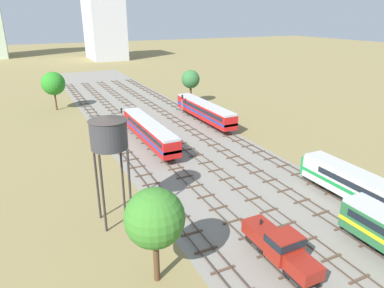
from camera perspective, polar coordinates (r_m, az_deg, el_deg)
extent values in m
plane|color=olive|center=(59.57, -2.10, 0.14)|extent=(480.00, 480.00, 0.00)
cube|color=gray|center=(59.57, -2.10, 0.15)|extent=(23.30, 176.00, 0.01)
cube|color=#47382D|center=(57.27, -12.02, -0.94)|extent=(0.07, 126.00, 0.15)
cube|color=#47382D|center=(57.59, -10.64, -0.72)|extent=(0.07, 126.00, 0.15)
cube|color=brown|center=(31.93, 5.06, -19.94)|extent=(2.40, 0.22, 0.14)
cube|color=brown|center=(33.93, 2.33, -17.04)|extent=(2.40, 0.22, 0.14)
cube|color=brown|center=(36.08, -0.01, -14.44)|extent=(2.40, 0.22, 0.14)
cube|color=brown|center=(38.34, -2.04, -12.13)|extent=(2.40, 0.22, 0.14)
cube|color=brown|center=(40.69, -3.80, -10.06)|extent=(2.40, 0.22, 0.14)
cube|color=brown|center=(43.13, -5.36, -8.22)|extent=(2.40, 0.22, 0.14)
cube|color=brown|center=(45.63, -6.73, -6.57)|extent=(2.40, 0.22, 0.14)
cube|color=brown|center=(48.19, -7.95, -5.09)|extent=(2.40, 0.22, 0.14)
cube|color=brown|center=(50.79, -9.04, -3.76)|extent=(2.40, 0.22, 0.14)
cube|color=brown|center=(53.44, -10.02, -2.56)|extent=(2.40, 0.22, 0.14)
cube|color=brown|center=(56.13, -10.91, -1.47)|extent=(2.40, 0.22, 0.14)
cube|color=brown|center=(58.84, -11.71, -0.48)|extent=(2.40, 0.22, 0.14)
cube|color=brown|center=(61.58, -12.44, 0.42)|extent=(2.40, 0.22, 0.14)
cube|color=brown|center=(64.34, -13.11, 1.24)|extent=(2.40, 0.22, 0.14)
cube|color=brown|center=(67.13, -13.73, 2.00)|extent=(2.40, 0.22, 0.14)
cube|color=brown|center=(69.93, -14.30, 2.69)|extent=(2.40, 0.22, 0.14)
cube|color=brown|center=(72.75, -14.82, 3.33)|extent=(2.40, 0.22, 0.14)
cube|color=brown|center=(75.58, -15.30, 3.93)|extent=(2.40, 0.22, 0.14)
cube|color=brown|center=(78.43, -15.75, 4.48)|extent=(2.40, 0.22, 0.14)
cube|color=brown|center=(81.28, -16.17, 4.99)|extent=(2.40, 0.22, 0.14)
cube|color=brown|center=(84.15, -16.56, 5.46)|extent=(2.40, 0.22, 0.14)
cube|color=brown|center=(87.02, -16.93, 5.91)|extent=(2.40, 0.22, 0.14)
cube|color=brown|center=(89.90, -17.27, 6.32)|extent=(2.40, 0.22, 0.14)
cube|color=brown|center=(92.79, -17.60, 6.71)|extent=(2.40, 0.22, 0.14)
cube|color=brown|center=(95.69, -17.90, 7.08)|extent=(2.40, 0.22, 0.14)
cube|color=brown|center=(98.60, -18.18, 7.42)|extent=(2.40, 0.22, 0.14)
cube|color=brown|center=(101.50, -18.45, 7.74)|extent=(2.40, 0.22, 0.14)
cube|color=brown|center=(104.42, -18.71, 8.05)|extent=(2.40, 0.22, 0.14)
cube|color=brown|center=(107.34, -18.95, 8.34)|extent=(2.40, 0.22, 0.14)
cube|color=brown|center=(110.26, -19.18, 8.61)|extent=(2.40, 0.22, 0.14)
cube|color=brown|center=(113.19, -19.40, 8.87)|extent=(2.40, 0.22, 0.14)
cube|color=brown|center=(116.12, -19.61, 9.12)|extent=(2.40, 0.22, 0.14)
cube|color=#47382D|center=(58.50, -7.46, -0.19)|extent=(0.07, 126.00, 0.15)
cube|color=#47382D|center=(58.94, -6.15, 0.03)|extent=(0.07, 126.00, 0.15)
cube|color=brown|center=(32.48, 15.78, -19.95)|extent=(2.40, 0.22, 0.14)
cube|color=brown|center=(34.19, 12.34, -17.25)|extent=(2.40, 0.22, 0.14)
cube|color=brown|center=(36.07, 9.32, -14.77)|extent=(2.40, 0.22, 0.14)
cube|color=brown|center=(38.09, 6.67, -12.51)|extent=(2.40, 0.22, 0.14)
cube|color=brown|center=(40.24, 4.34, -10.46)|extent=(2.40, 0.22, 0.14)
cube|color=brown|center=(42.49, 2.28, -8.61)|extent=(2.40, 0.22, 0.14)
cube|color=brown|center=(44.82, 0.44, -6.94)|extent=(2.40, 0.22, 0.14)
cube|color=brown|center=(47.24, -1.20, -5.43)|extent=(2.40, 0.22, 0.14)
cube|color=brown|center=(49.71, -2.67, -4.07)|extent=(2.40, 0.22, 0.14)
cube|color=brown|center=(52.24, -4.00, -2.83)|extent=(2.40, 0.22, 0.14)
cube|color=brown|center=(54.82, -5.20, -1.71)|extent=(2.40, 0.22, 0.14)
cube|color=brown|center=(57.44, -6.29, -0.69)|extent=(2.40, 0.22, 0.14)
cube|color=brown|center=(60.10, -7.28, 0.24)|extent=(2.40, 0.22, 0.14)
cube|color=brown|center=(62.78, -8.19, 1.09)|extent=(2.40, 0.22, 0.14)
cube|color=brown|center=(65.49, -9.03, 1.88)|extent=(2.40, 0.22, 0.14)
cube|color=brown|center=(68.23, -9.79, 2.59)|extent=(2.40, 0.22, 0.14)
cube|color=brown|center=(70.99, -10.50, 3.26)|extent=(2.40, 0.22, 0.14)
cube|color=brown|center=(73.77, -11.16, 3.87)|extent=(2.40, 0.22, 0.14)
cube|color=brown|center=(76.56, -11.77, 4.44)|extent=(2.40, 0.22, 0.14)
cube|color=brown|center=(79.37, -12.34, 4.96)|extent=(2.40, 0.22, 0.14)
cube|color=brown|center=(82.19, -12.87, 5.45)|extent=(2.40, 0.22, 0.14)
cube|color=brown|center=(85.03, -13.37, 5.91)|extent=(2.40, 0.22, 0.14)
cube|color=brown|center=(87.88, -13.83, 6.34)|extent=(2.40, 0.22, 0.14)
cube|color=brown|center=(90.73, -14.27, 6.74)|extent=(2.40, 0.22, 0.14)
cube|color=brown|center=(93.60, -14.68, 7.11)|extent=(2.40, 0.22, 0.14)
cube|color=brown|center=(96.47, -15.06, 7.47)|extent=(2.40, 0.22, 0.14)
cube|color=brown|center=(99.35, -15.43, 7.80)|extent=(2.40, 0.22, 0.14)
cube|color=brown|center=(102.24, -15.77, 8.11)|extent=(2.40, 0.22, 0.14)
cube|color=brown|center=(105.13, -16.10, 8.41)|extent=(2.40, 0.22, 0.14)
cube|color=brown|center=(108.03, -16.41, 8.69)|extent=(2.40, 0.22, 0.14)
cube|color=brown|center=(110.93, -16.70, 8.95)|extent=(2.40, 0.22, 0.14)
cube|color=brown|center=(113.84, -16.98, 9.20)|extent=(2.40, 0.22, 0.14)
cube|color=brown|center=(116.76, -17.24, 9.44)|extent=(2.40, 0.22, 0.14)
cube|color=#47382D|center=(60.09, -3.12, 0.53)|extent=(0.07, 126.00, 0.15)
cube|color=#47382D|center=(60.63, -1.87, 0.74)|extent=(0.07, 126.00, 0.15)
cube|color=brown|center=(33.98, 25.81, -19.39)|extent=(2.40, 0.22, 0.14)
cube|color=brown|center=(35.36, 21.93, -16.99)|extent=(2.40, 0.22, 0.14)
cube|color=brown|center=(36.94, 18.44, -14.73)|extent=(2.40, 0.22, 0.14)
cube|color=brown|center=(38.69, 15.32, -12.61)|extent=(2.40, 0.22, 0.14)
cube|color=brown|center=(40.58, 12.53, -10.65)|extent=(2.40, 0.22, 0.14)
cube|color=brown|center=(42.60, 10.02, -8.85)|extent=(2.40, 0.22, 0.14)
cube|color=brown|center=(44.73, 7.77, -7.21)|extent=(2.40, 0.22, 0.14)
cube|color=brown|center=(46.96, 5.74, -5.70)|extent=(2.40, 0.22, 0.14)
cube|color=brown|center=(49.26, 3.90, -4.33)|extent=(2.40, 0.22, 0.14)
cube|color=brown|center=(51.64, 2.24, -3.08)|extent=(2.40, 0.22, 0.14)
cube|color=brown|center=(54.08, 0.73, -1.94)|extent=(2.40, 0.22, 0.14)
cube|color=brown|center=(56.58, -0.64, -0.90)|extent=(2.40, 0.22, 0.14)
cube|color=brown|center=(59.12, -1.90, 0.06)|extent=(2.40, 0.22, 0.14)
cube|color=brown|center=(61.70, -3.06, 0.93)|extent=(2.40, 0.22, 0.14)
cube|color=brown|center=(64.32, -4.12, 1.74)|extent=(2.40, 0.22, 0.14)
cube|color=brown|center=(66.97, -5.09, 2.48)|extent=(2.40, 0.22, 0.14)
cube|color=brown|center=(69.65, -6.00, 3.16)|extent=(2.40, 0.22, 0.14)
cube|color=brown|center=(72.36, -6.84, 3.79)|extent=(2.40, 0.22, 0.14)
cube|color=brown|center=(75.08, -7.61, 4.38)|extent=(2.40, 0.22, 0.14)
cube|color=brown|center=(77.83, -8.34, 4.92)|extent=(2.40, 0.22, 0.14)
cube|color=brown|center=(80.60, -9.02, 5.42)|extent=(2.40, 0.22, 0.14)
cube|color=brown|center=(83.38, -9.65, 5.89)|extent=(2.40, 0.22, 0.14)
cube|color=brown|center=(86.17, -10.24, 6.33)|extent=(2.40, 0.22, 0.14)
cube|color=brown|center=(88.98, -10.80, 6.75)|extent=(2.40, 0.22, 0.14)
cube|color=brown|center=(91.80, -11.32, 7.13)|extent=(2.40, 0.22, 0.14)
cube|color=brown|center=(94.64, -11.81, 7.49)|extent=(2.40, 0.22, 0.14)
cube|color=brown|center=(97.48, -12.28, 7.83)|extent=(2.40, 0.22, 0.14)
cube|color=brown|center=(100.33, -12.71, 8.15)|extent=(2.40, 0.22, 0.14)
cube|color=brown|center=(103.19, -13.13, 8.46)|extent=(2.40, 0.22, 0.14)
cube|color=brown|center=(106.06, -13.52, 8.74)|extent=(2.40, 0.22, 0.14)
cube|color=brown|center=(108.93, -13.90, 9.01)|extent=(2.40, 0.22, 0.14)
cube|color=brown|center=(111.81, -14.25, 9.27)|extent=(2.40, 0.22, 0.14)
cube|color=brown|center=(114.70, -14.59, 9.51)|extent=(2.40, 0.22, 0.14)
cube|color=brown|center=(117.59, -14.91, 9.74)|extent=(2.40, 0.22, 0.14)
cube|color=#47382D|center=(62.02, 0.98, 1.21)|extent=(0.07, 126.00, 0.15)
cube|color=#47382D|center=(62.65, 2.15, 1.40)|extent=(0.07, 126.00, 0.15)
cube|color=brown|center=(38.64, 26.93, -14.36)|extent=(2.40, 0.22, 0.14)
cube|color=brown|center=(40.09, 23.53, -12.45)|extent=(2.40, 0.22, 0.14)
cube|color=brown|center=(41.70, 20.42, -10.63)|extent=(2.40, 0.22, 0.14)
cube|color=brown|center=(43.46, 17.59, -8.94)|extent=(2.40, 0.22, 0.14)
cube|color=brown|center=(45.36, 15.01, -7.35)|extent=(2.40, 0.22, 0.14)
cube|color=brown|center=(47.36, 12.66, -5.89)|extent=(2.40, 0.22, 0.14)
cube|color=brown|center=(49.47, 10.51, -4.54)|extent=(2.40, 0.22, 0.14)
cube|color=brown|center=(51.67, 8.55, -3.30)|extent=(2.40, 0.22, 0.14)
cube|color=brown|center=(53.94, 6.76, -2.15)|extent=(2.40, 0.22, 0.14)
cube|color=brown|center=(56.28, 5.12, -1.10)|extent=(2.40, 0.22, 0.14)
cube|color=brown|center=(58.68, 3.61, -0.13)|extent=(2.40, 0.22, 0.14)
cube|color=brown|center=(61.14, 2.22, 0.76)|extent=(2.40, 0.22, 0.14)
cube|color=brown|center=(63.64, 0.94, 1.58)|extent=(2.40, 0.22, 0.14)
cube|color=brown|center=(66.18, -0.25, 2.34)|extent=(2.40, 0.22, 0.14)
cube|color=brown|center=(68.76, -1.35, 3.04)|extent=(2.40, 0.22, 0.14)
cube|color=brown|center=(71.37, -2.37, 3.69)|extent=(2.40, 0.22, 0.14)
cube|color=brown|center=(74.01, -3.31, 4.29)|extent=(2.40, 0.22, 0.14)
cube|color=brown|center=(76.68, -4.20, 4.85)|extent=(2.40, 0.22, 0.14)
cube|color=brown|center=(79.37, -5.02, 5.37)|extent=(2.40, 0.22, 0.14)
cube|color=brown|center=(82.09, -5.80, 5.85)|extent=(2.40, 0.22, 0.14)
cube|color=brown|center=(84.82, -6.52, 6.30)|extent=(2.40, 0.22, 0.14)
cube|color=brown|center=(87.57, -7.20, 6.73)|extent=(2.40, 0.22, 0.14)
cube|color=brown|center=(90.33, -7.84, 7.12)|extent=(2.40, 0.22, 0.14)
cube|color=brown|center=(93.11, -8.44, 7.50)|extent=(2.40, 0.22, 0.14)
cube|color=brown|center=(95.91, -9.01, 7.84)|extent=(2.40, 0.22, 0.14)
cube|color=brown|center=(98.71, -9.55, 8.17)|extent=(2.40, 0.22, 0.14)
cube|color=brown|center=(101.53, -10.05, 8.48)|extent=(2.40, 0.22, 0.14)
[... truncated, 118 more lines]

